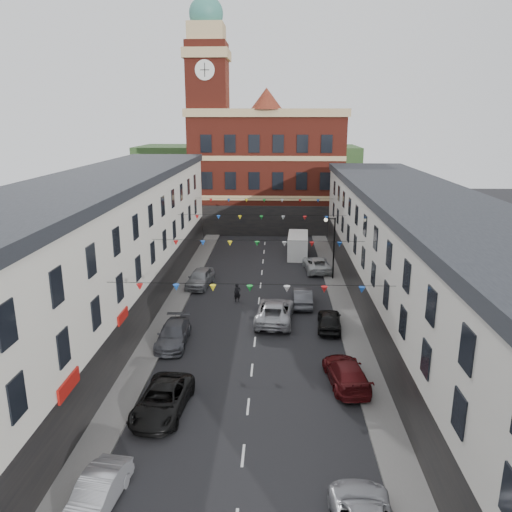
# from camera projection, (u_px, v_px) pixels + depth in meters

# --- Properties ---
(ground) EXTENTS (160.00, 160.00, 0.00)m
(ground) POSITION_uv_depth(u_px,v_px,m) (255.00, 342.00, 34.23)
(ground) COLOR black
(ground) RESTS_ON ground
(pavement_left) EXTENTS (1.80, 64.00, 0.15)m
(pavement_left) POSITION_uv_depth(u_px,v_px,m) (162.00, 327.00, 36.41)
(pavement_left) COLOR #605E5B
(pavement_left) RESTS_ON ground
(pavement_right) EXTENTS (1.80, 64.00, 0.15)m
(pavement_right) POSITION_uv_depth(u_px,v_px,m) (352.00, 331.00, 35.86)
(pavement_right) COLOR #605E5B
(pavement_right) RESTS_ON ground
(terrace_left) EXTENTS (8.40, 56.00, 10.70)m
(terrace_left) POSITION_uv_depth(u_px,v_px,m) (84.00, 261.00, 34.25)
(terrace_left) COLOR silver
(terrace_left) RESTS_ON ground
(terrace_right) EXTENTS (8.40, 56.00, 9.70)m
(terrace_right) POSITION_uv_depth(u_px,v_px,m) (431.00, 272.00, 33.43)
(terrace_right) COLOR beige
(terrace_right) RESTS_ON ground
(civic_building) EXTENTS (20.60, 13.30, 18.50)m
(civic_building) POSITION_uv_depth(u_px,v_px,m) (267.00, 169.00, 68.62)
(civic_building) COLOR maroon
(civic_building) RESTS_ON ground
(clock_tower) EXTENTS (5.60, 5.60, 30.00)m
(clock_tower) POSITION_uv_depth(u_px,v_px,m) (209.00, 118.00, 64.27)
(clock_tower) COLOR maroon
(clock_tower) RESTS_ON ground
(distant_hill) EXTENTS (40.00, 14.00, 10.00)m
(distant_hill) POSITION_uv_depth(u_px,v_px,m) (248.00, 173.00, 92.78)
(distant_hill) COLOR #294721
(distant_hill) RESTS_ON ground
(street_lamp) EXTENTS (1.10, 0.36, 6.00)m
(street_lamp) POSITION_uv_depth(u_px,v_px,m) (332.00, 240.00, 46.41)
(street_lamp) COLOR black
(street_lamp) RESTS_ON ground
(car_left_b) EXTENTS (1.88, 4.16, 1.33)m
(car_left_b) POSITION_uv_depth(u_px,v_px,m) (97.00, 493.00, 19.48)
(car_left_b) COLOR #94949A
(car_left_b) RESTS_ON ground
(car_left_c) EXTENTS (2.80, 5.34, 1.43)m
(car_left_c) POSITION_uv_depth(u_px,v_px,m) (163.00, 400.00, 25.84)
(car_left_c) COLOR black
(car_left_c) RESTS_ON ground
(car_left_d) EXTENTS (2.07, 4.87, 1.40)m
(car_left_d) POSITION_uv_depth(u_px,v_px,m) (173.00, 334.00, 33.73)
(car_left_d) COLOR #46474E
(car_left_d) RESTS_ON ground
(car_left_e) EXTENTS (2.48, 4.92, 1.61)m
(car_left_e) POSITION_uv_depth(u_px,v_px,m) (200.00, 278.00, 45.38)
(car_left_e) COLOR gray
(car_left_e) RESTS_ON ground
(car_right_c) EXTENTS (2.58, 5.20, 1.45)m
(car_right_c) POSITION_uv_depth(u_px,v_px,m) (346.00, 373.00, 28.59)
(car_right_c) COLOR #571114
(car_right_c) RESTS_ON ground
(car_right_d) EXTENTS (1.99, 4.27, 1.41)m
(car_right_d) POSITION_uv_depth(u_px,v_px,m) (329.00, 320.00, 36.16)
(car_right_d) COLOR black
(car_right_d) RESTS_ON ground
(car_right_e) EXTENTS (1.54, 4.31, 1.41)m
(car_right_e) POSITION_uv_depth(u_px,v_px,m) (302.00, 297.00, 40.84)
(car_right_e) COLOR #494B50
(car_right_e) RESTS_ON ground
(car_right_f) EXTENTS (2.85, 5.40, 1.45)m
(car_right_f) POSITION_uv_depth(u_px,v_px,m) (317.00, 264.00, 49.98)
(car_right_f) COLOR #B6B9BB
(car_right_f) RESTS_ON ground
(moving_car) EXTENTS (3.13, 5.99, 1.61)m
(moving_car) POSITION_uv_depth(u_px,v_px,m) (275.00, 311.00, 37.52)
(moving_car) COLOR #B1B2B9
(moving_car) RESTS_ON ground
(white_van) EXTENTS (2.45, 5.68, 2.46)m
(white_van) POSITION_uv_depth(u_px,v_px,m) (298.00, 245.00, 55.32)
(white_van) COLOR white
(white_van) RESTS_ON ground
(pedestrian) EXTENTS (0.69, 0.59, 1.60)m
(pedestrian) POSITION_uv_depth(u_px,v_px,m) (237.00, 293.00, 41.49)
(pedestrian) COLOR black
(pedestrian) RESTS_ON ground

